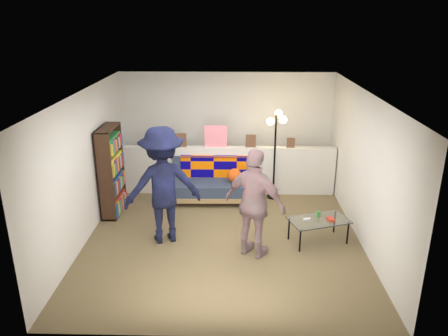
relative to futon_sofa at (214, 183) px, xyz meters
The scene contains 10 objects.
ground 1.53m from the futon_sofa, 81.54° to the right, with size 5.00×5.00×0.00m, color brown.
room_shell 1.67m from the futon_sofa, 77.67° to the right, with size 4.60×5.05×2.45m.
half_wall_ledge 0.42m from the futon_sofa, 55.82° to the left, with size 4.45×0.15×1.00m, color silver.
ledge_decor 0.88m from the futon_sofa, 91.25° to the left, with size 2.97×0.02×0.45m.
futon_sofa is the anchor object (origin of this frame).
bookshelf 2.02m from the futon_sofa, 160.71° to the right, with size 0.27×0.82×1.64m.
coffee_table 2.46m from the futon_sofa, 43.54° to the right, with size 1.06×0.79×0.49m.
floor_lamp 1.52m from the futon_sofa, ahead, with size 0.37×0.33×1.79m.
person_left 1.93m from the futon_sofa, 113.99° to the right, with size 1.24×0.71×1.92m, color black.
person_right 2.30m from the futon_sofa, 71.58° to the right, with size 1.00×0.42×1.71m, color #C07C85.
Camera 1 is at (0.18, -6.61, 3.57)m, focal length 35.00 mm.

